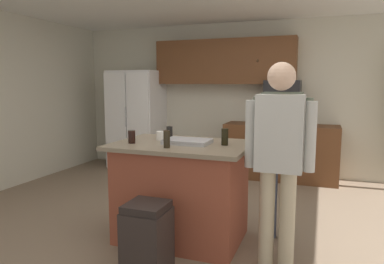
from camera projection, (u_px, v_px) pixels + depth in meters
floor at (195, 231)px, 3.77m from camera, size 7.04×7.04×0.00m
back_wall at (249, 98)px, 6.19m from camera, size 6.40×0.10×2.60m
cabinet_run_upper at (224, 62)px, 6.06m from camera, size 2.40×0.38×0.75m
cabinet_run_lower at (280, 152)px, 5.80m from camera, size 1.80×0.63×0.90m
refrigerator at (137, 120)px, 6.54m from camera, size 0.89×0.76×1.79m
microwave_over_range at (283, 90)px, 5.69m from camera, size 0.56×0.40×0.32m
kitchen_island at (182, 191)px, 3.55m from camera, size 1.33×0.94×0.98m
person_guest_left at (279, 152)px, 2.92m from camera, size 0.57×0.23×1.73m
person_guest_right at (281, 140)px, 3.48m from camera, size 0.57×0.23×1.74m
tumbler_amber at (167, 139)px, 3.22m from camera, size 0.06×0.06×0.16m
glass_pilsner at (132, 137)px, 3.47m from camera, size 0.07×0.07×0.13m
glass_short_whisky at (170, 132)px, 3.81m from camera, size 0.07×0.07×0.13m
mug_blue_stoneware at (160, 136)px, 3.66m from camera, size 0.12×0.08×0.09m
glass_stout_tall at (225, 137)px, 3.36m from camera, size 0.07×0.07×0.16m
serving_tray at (188, 141)px, 3.46m from camera, size 0.44×0.30×0.04m
trash_bin at (147, 240)px, 2.88m from camera, size 0.34×0.34×0.61m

